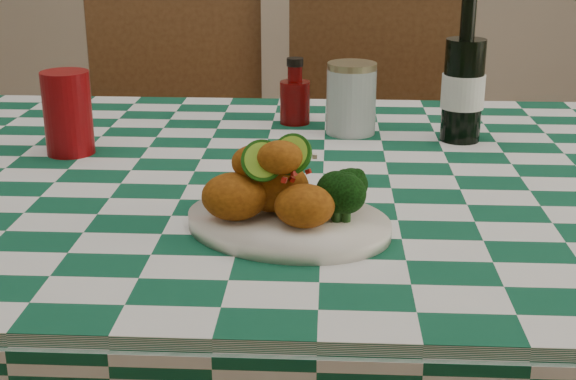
# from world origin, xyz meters

# --- Properties ---
(plate) EXTENTS (0.33, 0.30, 0.02)m
(plate) POSITION_xyz_m (0.06, -0.24, 0.80)
(plate) COLOR white
(plate) RESTS_ON dining_table
(fried_chicken_pile) EXTENTS (0.16, 0.12, 0.10)m
(fried_chicken_pile) POSITION_xyz_m (0.05, -0.24, 0.85)
(fried_chicken_pile) COLOR #A2550F
(fried_chicken_pile) RESTS_ON plate
(broccoli_side) EXTENTS (0.08, 0.08, 0.06)m
(broccoli_side) POSITION_xyz_m (0.14, -0.22, 0.84)
(broccoli_side) COLOR black
(broccoli_side) RESTS_ON plate
(red_tumbler) EXTENTS (0.09, 0.09, 0.14)m
(red_tumbler) POSITION_xyz_m (-0.33, 0.09, 0.86)
(red_tumbler) COLOR maroon
(red_tumbler) RESTS_ON dining_table
(ketchup_bottle) EXTENTS (0.08, 0.08, 0.13)m
(ketchup_bottle) POSITION_xyz_m (0.04, 0.31, 0.85)
(ketchup_bottle) COLOR #5D0504
(ketchup_bottle) RESTS_ON dining_table
(mason_jar) EXTENTS (0.11, 0.11, 0.13)m
(mason_jar) POSITION_xyz_m (0.15, 0.24, 0.85)
(mason_jar) COLOR #B2BCBA
(mason_jar) RESTS_ON dining_table
(beer_bottle) EXTENTS (0.10, 0.10, 0.25)m
(beer_bottle) POSITION_xyz_m (0.35, 0.21, 0.91)
(beer_bottle) COLOR black
(beer_bottle) RESTS_ON dining_table
(wooden_chair_left) EXTENTS (0.60, 0.62, 1.03)m
(wooden_chair_left) POSITION_xyz_m (-0.24, 0.76, 0.51)
(wooden_chair_left) COLOR #472814
(wooden_chair_left) RESTS_ON ground
(wooden_chair_right) EXTENTS (0.50, 0.52, 1.01)m
(wooden_chair_right) POSITION_xyz_m (0.21, 0.74, 0.50)
(wooden_chair_right) COLOR #472814
(wooden_chair_right) RESTS_ON ground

